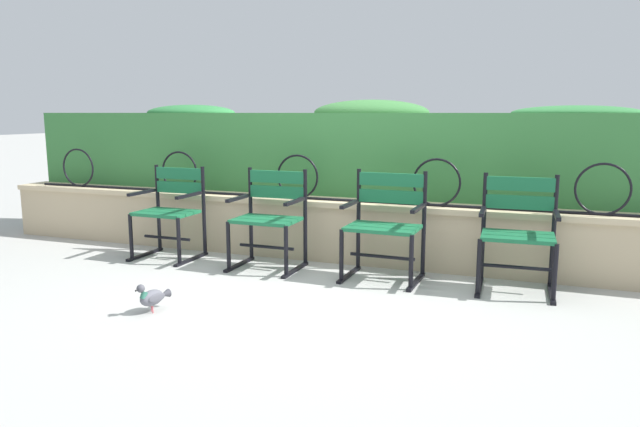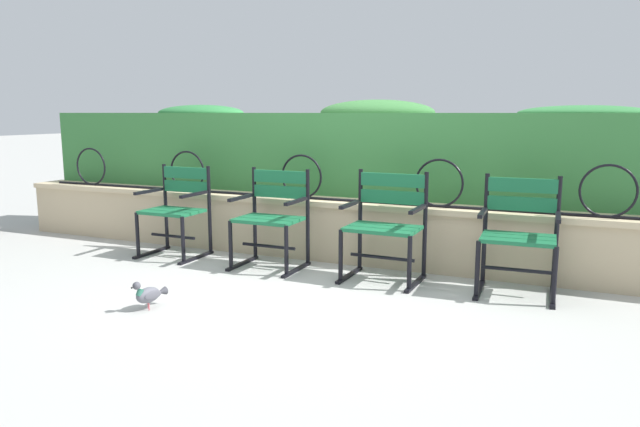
{
  "view_description": "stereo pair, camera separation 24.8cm",
  "coord_description": "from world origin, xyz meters",
  "px_view_note": "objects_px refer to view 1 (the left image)",
  "views": [
    {
      "loc": [
        1.69,
        -4.4,
        1.37
      ],
      "look_at": [
        0.0,
        0.09,
        0.55
      ],
      "focal_mm": 33.1,
      "sensor_mm": 36.0,
      "label": 1
    },
    {
      "loc": [
        1.92,
        -4.3,
        1.37
      ],
      "look_at": [
        0.0,
        0.09,
        0.55
      ],
      "focal_mm": 33.1,
      "sensor_mm": 36.0,
      "label": 2
    }
  ],
  "objects_px": {
    "park_chair_centre_right": "(385,222)",
    "pigeon_near_chairs": "(152,297)",
    "park_chair_leftmost": "(171,209)",
    "park_chair_centre_left": "(270,216)",
    "park_chair_rightmost": "(518,231)"
  },
  "relations": [
    {
      "from": "park_chair_rightmost",
      "to": "park_chair_centre_left",
      "type": "bearing_deg",
      "value": -178.67
    },
    {
      "from": "park_chair_centre_left",
      "to": "park_chair_rightmost",
      "type": "bearing_deg",
      "value": 1.33
    },
    {
      "from": "park_chair_leftmost",
      "to": "park_chair_centre_left",
      "type": "distance_m",
      "value": 1.05
    },
    {
      "from": "park_chair_centre_left",
      "to": "park_chair_rightmost",
      "type": "distance_m",
      "value": 2.1
    },
    {
      "from": "park_chair_leftmost",
      "to": "park_chair_rightmost",
      "type": "relative_size",
      "value": 0.96
    },
    {
      "from": "park_chair_centre_left",
      "to": "park_chair_rightmost",
      "type": "relative_size",
      "value": 0.97
    },
    {
      "from": "park_chair_centre_right",
      "to": "pigeon_near_chairs",
      "type": "height_order",
      "value": "park_chair_centre_right"
    },
    {
      "from": "park_chair_leftmost",
      "to": "park_chair_centre_right",
      "type": "xyz_separation_m",
      "value": [
        2.11,
        0.0,
        0.01
      ]
    },
    {
      "from": "park_chair_rightmost",
      "to": "pigeon_near_chairs",
      "type": "distance_m",
      "value": 2.78
    },
    {
      "from": "park_chair_centre_right",
      "to": "park_chair_rightmost",
      "type": "distance_m",
      "value": 1.05
    },
    {
      "from": "park_chair_leftmost",
      "to": "park_chair_centre_right",
      "type": "distance_m",
      "value": 2.11
    },
    {
      "from": "park_chair_leftmost",
      "to": "park_chair_centre_left",
      "type": "bearing_deg",
      "value": -0.54
    },
    {
      "from": "park_chair_leftmost",
      "to": "park_chair_centre_left",
      "type": "xyz_separation_m",
      "value": [
        1.05,
        -0.01,
        0.0
      ]
    },
    {
      "from": "park_chair_rightmost",
      "to": "pigeon_near_chairs",
      "type": "relative_size",
      "value": 3.1
    },
    {
      "from": "park_chair_leftmost",
      "to": "pigeon_near_chairs",
      "type": "bearing_deg",
      "value": -60.13
    }
  ]
}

